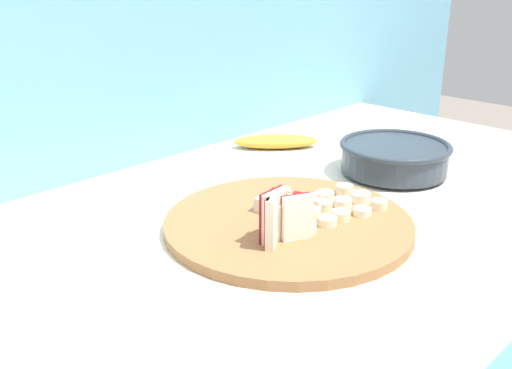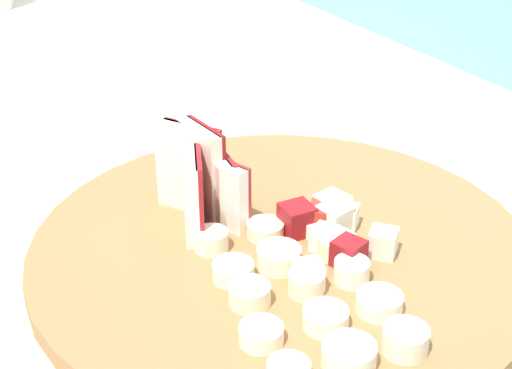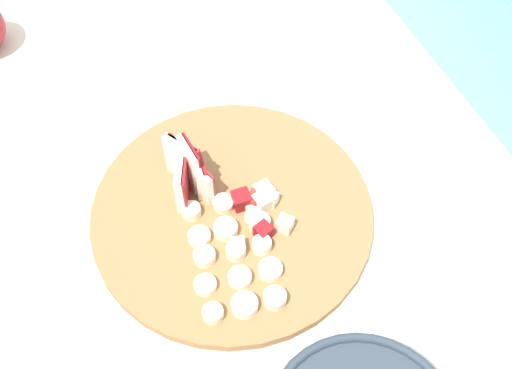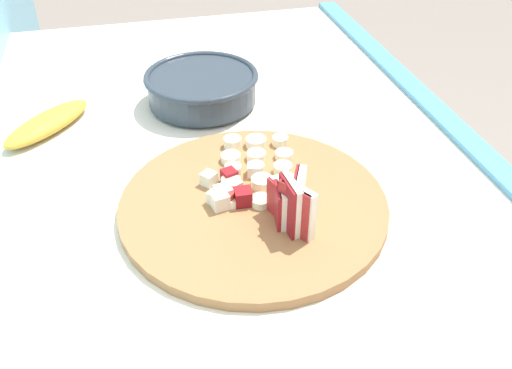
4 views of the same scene
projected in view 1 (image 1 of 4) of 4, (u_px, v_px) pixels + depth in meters
name	position (u px, v px, depth m)	size (l,w,h in m)	color
tile_backsplash	(106.00, 317.00, 1.13)	(2.40, 0.04, 1.28)	#6BADC6
cutting_board	(289.00, 224.00, 0.82)	(0.34, 0.34, 0.01)	olive
apple_wedge_fan	(279.00, 217.00, 0.75)	(0.08, 0.05, 0.07)	maroon
apple_dice_pile	(281.00, 204.00, 0.84)	(0.08, 0.08, 0.02)	#EFE5CC
banana_slice_rows	(326.00, 207.00, 0.84)	(0.17, 0.12, 0.01)	#F4EAC6
ceramic_bowl	(394.00, 156.00, 1.02)	(0.19, 0.19, 0.06)	#2D3842
banana_peel	(276.00, 141.00, 1.17)	(0.16, 0.05, 0.03)	gold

